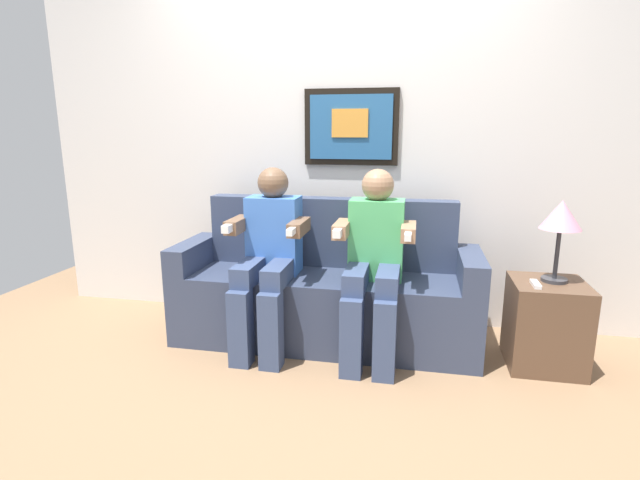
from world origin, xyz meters
The scene contains 8 objects.
ground_plane centered at (0.00, 0.00, 0.00)m, with size 5.59×5.59×0.00m, color #8C6B4C.
back_wall_assembly centered at (0.00, 0.76, 1.30)m, with size 4.30×0.10×2.60m.
couch centered at (0.00, 0.33, 0.31)m, with size 1.90×0.58×0.90m.
person_on_left centered at (-0.32, 0.16, 0.61)m, with size 0.46×0.56×1.11m.
person_on_right centered at (0.32, 0.16, 0.61)m, with size 0.46×0.56×1.11m.
side_table_right centered at (1.30, 0.22, 0.25)m, with size 0.40×0.40×0.50m.
table_lamp centered at (1.32, 0.24, 0.86)m, with size 0.22×0.22×0.46m.
spare_remote_on_table centered at (1.20, 0.14, 0.51)m, with size 0.04×0.13×0.02m, color white.
Camera 1 is at (0.54, -2.54, 1.32)m, focal length 26.91 mm.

